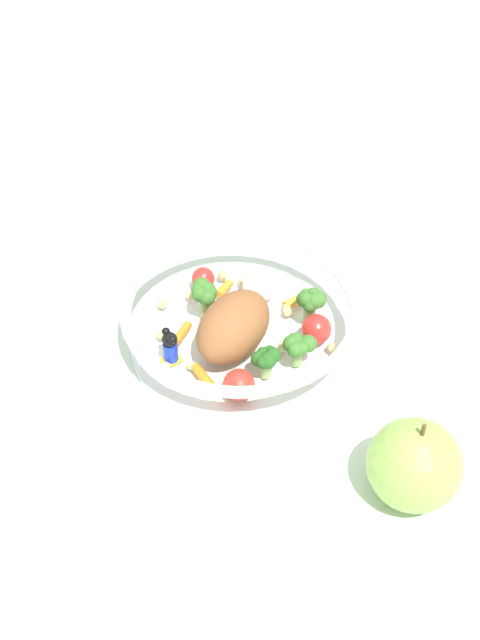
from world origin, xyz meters
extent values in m
plane|color=silver|center=(0.00, 0.00, 0.00)|extent=(2.40, 2.40, 0.00)
cylinder|color=white|center=(-0.01, 0.00, 0.00)|extent=(0.24, 0.24, 0.01)
torus|color=white|center=(-0.01, 0.00, 0.05)|extent=(0.25, 0.25, 0.01)
ellipsoid|color=brown|center=(-0.03, -0.01, 0.04)|extent=(0.10, 0.07, 0.06)
cylinder|color=#7FAD5B|center=(0.05, -0.05, 0.02)|extent=(0.01, 0.01, 0.02)
sphere|color=#386B28|center=(0.06, -0.05, 0.04)|extent=(0.02, 0.02, 0.02)
sphere|color=#386B28|center=(0.06, -0.04, 0.04)|extent=(0.02, 0.02, 0.02)
sphere|color=#386B28|center=(0.05, -0.04, 0.04)|extent=(0.02, 0.02, 0.02)
sphere|color=#386B28|center=(0.05, -0.05, 0.04)|extent=(0.02, 0.02, 0.02)
sphere|color=#386B28|center=(0.05, -0.05, 0.04)|extent=(0.02, 0.02, 0.02)
sphere|color=#386B28|center=(0.05, -0.05, 0.04)|extent=(0.02, 0.02, 0.02)
sphere|color=#386B28|center=(0.06, -0.05, 0.04)|extent=(0.02, 0.02, 0.02)
cylinder|color=#8EB766|center=(-0.04, -0.06, 0.02)|extent=(0.01, 0.01, 0.02)
sphere|color=#23561E|center=(-0.03, -0.05, 0.04)|extent=(0.01, 0.01, 0.01)
sphere|color=#23561E|center=(-0.04, -0.05, 0.03)|extent=(0.01, 0.01, 0.01)
sphere|color=#23561E|center=(-0.04, -0.05, 0.03)|extent=(0.02, 0.02, 0.02)
sphere|color=#23561E|center=(-0.05, -0.06, 0.04)|extent=(0.01, 0.01, 0.01)
sphere|color=#23561E|center=(-0.04, -0.06, 0.04)|extent=(0.02, 0.02, 0.02)
sphere|color=#23561E|center=(-0.04, -0.06, 0.04)|extent=(0.02, 0.02, 0.02)
cylinder|color=#8EB766|center=(-0.01, 0.05, 0.02)|extent=(0.01, 0.01, 0.02)
sphere|color=#386B28|center=(0.00, 0.05, 0.04)|extent=(0.02, 0.02, 0.02)
sphere|color=#386B28|center=(0.00, 0.06, 0.04)|extent=(0.02, 0.02, 0.02)
sphere|color=#386B28|center=(-0.01, 0.05, 0.05)|extent=(0.01, 0.01, 0.01)
sphere|color=#386B28|center=(-0.01, 0.05, 0.04)|extent=(0.02, 0.02, 0.02)
sphere|color=#386B28|center=(-0.01, 0.04, 0.04)|extent=(0.02, 0.02, 0.02)
sphere|color=#386B28|center=(0.00, 0.04, 0.04)|extent=(0.01, 0.01, 0.01)
cylinder|color=#7FAD5B|center=(-0.01, -0.07, 0.02)|extent=(0.01, 0.01, 0.02)
sphere|color=#386B28|center=(0.00, -0.07, 0.03)|extent=(0.01, 0.01, 0.01)
sphere|color=#386B28|center=(-0.01, -0.07, 0.04)|extent=(0.02, 0.02, 0.02)
sphere|color=#386B28|center=(-0.01, -0.07, 0.04)|extent=(0.02, 0.02, 0.02)
sphere|color=#386B28|center=(-0.01, -0.07, 0.04)|extent=(0.02, 0.02, 0.02)
sphere|color=#386B28|center=(-0.01, -0.08, 0.04)|extent=(0.01, 0.01, 0.01)
sphere|color=#386B28|center=(0.00, -0.08, 0.04)|extent=(0.02, 0.02, 0.02)
sphere|color=white|center=(0.07, 0.02, 0.02)|extent=(0.03, 0.03, 0.03)
sphere|color=white|center=(0.07, 0.03, 0.02)|extent=(0.03, 0.03, 0.03)
sphere|color=white|center=(0.06, 0.03, 0.03)|extent=(0.03, 0.03, 0.03)
sphere|color=white|center=(0.05, 0.02, 0.02)|extent=(0.02, 0.02, 0.02)
sphere|color=white|center=(0.04, 0.02, 0.02)|extent=(0.03, 0.03, 0.03)
sphere|color=white|center=(0.06, 0.01, 0.02)|extent=(0.02, 0.02, 0.02)
sphere|color=white|center=(0.06, 0.02, 0.02)|extent=(0.03, 0.03, 0.03)
cube|color=yellow|center=(-0.08, 0.03, 0.01)|extent=(0.02, 0.02, 0.00)
cylinder|color=#1933B2|center=(-0.08, 0.03, 0.02)|extent=(0.02, 0.02, 0.02)
sphere|color=black|center=(-0.08, 0.03, 0.04)|extent=(0.02, 0.02, 0.02)
sphere|color=black|center=(-0.08, 0.04, 0.05)|extent=(0.01, 0.01, 0.01)
sphere|color=black|center=(-0.08, 0.03, 0.05)|extent=(0.01, 0.01, 0.01)
cylinder|color=orange|center=(0.02, 0.02, 0.02)|extent=(0.03, 0.01, 0.01)
cylinder|color=orange|center=(-0.05, 0.05, 0.01)|extent=(0.03, 0.02, 0.01)
cylinder|color=orange|center=(0.04, 0.05, 0.01)|extent=(0.03, 0.01, 0.01)
cylinder|color=orange|center=(0.07, -0.02, 0.02)|extent=(0.04, 0.02, 0.01)
cylinder|color=orange|center=(-0.08, -0.01, 0.01)|extent=(0.02, 0.04, 0.01)
sphere|color=red|center=(0.03, 0.08, 0.02)|extent=(0.03, 0.03, 0.03)
sphere|color=red|center=(0.03, -0.07, 0.03)|extent=(0.03, 0.03, 0.03)
sphere|color=red|center=(-0.08, -0.05, 0.03)|extent=(0.03, 0.03, 0.03)
sphere|color=tan|center=(0.05, 0.07, 0.02)|extent=(0.01, 0.01, 0.01)
sphere|color=#D1B775|center=(-0.08, 0.01, 0.01)|extent=(0.01, 0.01, 0.01)
sphere|color=#D1B775|center=(-0.09, 0.03, 0.01)|extent=(0.01, 0.01, 0.01)
sphere|color=tan|center=(-0.03, -0.09, 0.01)|extent=(0.01, 0.01, 0.01)
sphere|color=tan|center=(-0.02, 0.09, 0.02)|extent=(0.01, 0.01, 0.01)
sphere|color=#D1B775|center=(0.05, -0.02, 0.02)|extent=(0.01, 0.01, 0.01)
sphere|color=#D1B775|center=(0.01, 0.08, 0.01)|extent=(0.01, 0.01, 0.01)
sphere|color=tan|center=(0.08, -0.03, 0.02)|extent=(0.01, 0.01, 0.01)
sphere|color=#D1B775|center=(0.00, -0.05, 0.02)|extent=(0.01, 0.01, 0.01)
sphere|color=tan|center=(0.06, 0.05, 0.01)|extent=(0.01, 0.01, 0.01)
sphere|color=tan|center=(-0.06, 0.06, 0.02)|extent=(0.01, 0.01, 0.01)
sphere|color=tan|center=(0.03, -0.09, 0.01)|extent=(0.01, 0.01, 0.01)
sphere|color=#D1B775|center=(0.05, -0.02, 0.01)|extent=(0.01, 0.01, 0.01)
sphere|color=#8CB74C|center=(-0.08, -0.23, 0.04)|extent=(0.08, 0.08, 0.08)
cylinder|color=brown|center=(-0.08, -0.23, 0.09)|extent=(0.00, 0.00, 0.01)
camera|label=1|loc=(-0.48, -0.34, 0.57)|focal=42.51mm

